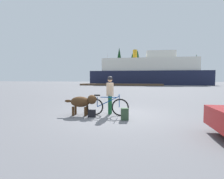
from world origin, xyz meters
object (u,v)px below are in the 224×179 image
object	(u,v)px
person_cyclist	(110,91)
ferry_boat	(149,72)
backpack	(125,114)
bicycle	(107,106)
dog	(83,102)
sailboat_moored	(107,82)
handbag_pannier	(92,113)

from	to	relation	value
person_cyclist	ferry_boat	distance (m)	39.31
person_cyclist	backpack	distance (m)	1.52
bicycle	person_cyclist	bearing A→B (deg)	80.51
bicycle	dog	distance (m)	1.08
ferry_boat	sailboat_moored	size ratio (longest dim) A/B	3.46
person_cyclist	bicycle	bearing A→B (deg)	-99.49
ferry_boat	sailboat_moored	world-z (taller)	ferry_boat
person_cyclist	ferry_boat	xyz separation A→B (m)	(3.55, 39.09, 2.21)
bicycle	person_cyclist	size ratio (longest dim) A/B	1.08
backpack	sailboat_moored	bearing A→B (deg)	101.50
backpack	sailboat_moored	size ratio (longest dim) A/B	0.05
ferry_boat	handbag_pannier	bearing A→B (deg)	-95.99
handbag_pannier	ferry_boat	size ratio (longest dim) A/B	0.01
person_cyclist	ferry_boat	world-z (taller)	ferry_boat
sailboat_moored	backpack	bearing A→B (deg)	-78.50
bicycle	sailboat_moored	bearing A→B (deg)	100.60
backpack	sailboat_moored	xyz separation A→B (m)	(-8.58, 42.18, 0.27)
person_cyclist	sailboat_moored	bearing A→B (deg)	100.78
person_cyclist	backpack	size ratio (longest dim) A/B	3.71
backpack	handbag_pannier	xyz separation A→B (m)	(-1.38, 0.31, -0.08)
ferry_boat	dog	bearing A→B (deg)	-96.72
backpack	dog	bearing A→B (deg)	163.31
dog	backpack	bearing A→B (deg)	-16.69
backpack	handbag_pannier	world-z (taller)	backpack
bicycle	handbag_pannier	size ratio (longest dim) A/B	5.74
ferry_boat	backpack	bearing A→B (deg)	-93.99
ferry_boat	sailboat_moored	distance (m)	11.88
backpack	ferry_boat	bearing A→B (deg)	86.01
handbag_pannier	ferry_boat	world-z (taller)	ferry_boat
person_cyclist	dog	bearing A→B (deg)	-155.91
handbag_pannier	person_cyclist	bearing A→B (deg)	50.02
handbag_pannier	ferry_boat	bearing A→B (deg)	84.01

